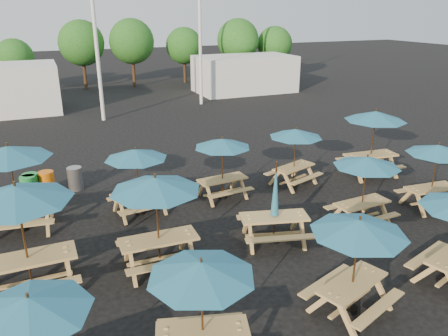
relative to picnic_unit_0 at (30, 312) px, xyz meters
name	(u,v)px	position (x,y,z in m)	size (l,w,h in m)	color
ground	(244,219)	(5.58, 4.59, -1.75)	(120.00, 120.00, 0.00)	black
picnic_unit_0	(30,312)	(0.00, 0.00, 0.00)	(1.96, 1.96, 2.03)	tan
picnic_unit_1	(17,200)	(-0.18, 3.25, 0.43)	(2.29, 2.29, 2.52)	tan
picnic_unit_2	(9,157)	(-0.45, 6.41, 0.40)	(2.46, 2.46, 2.48)	tan
picnic_unit_3	(201,276)	(2.57, -0.12, 0.02)	(2.25, 2.25, 2.05)	tan
picnic_unit_4	(156,190)	(2.65, 3.09, 0.26)	(2.10, 2.10, 2.33)	tan
picnic_unit_5	(136,158)	(2.85, 6.17, 0.02)	(2.06, 2.06, 2.05)	tan
picnic_unit_6	(359,232)	(5.81, -0.01, 0.07)	(2.39, 2.39, 2.11)	tan
picnic_unit_7	(275,210)	(5.75, 3.11, -0.83)	(2.10, 1.94, 2.25)	tan
picnic_unit_8	(222,147)	(5.61, 6.29, 0.00)	(1.96, 1.96, 2.03)	tan
picnic_unit_10	(367,166)	(8.55, 3.03, 0.03)	(1.95, 1.95, 2.06)	tan
picnic_unit_11	(296,136)	(8.33, 6.36, 0.01)	(2.30, 2.30, 2.03)	tan
picnic_unit_13	(438,153)	(11.24, 3.09, 0.03)	(1.97, 1.97, 2.06)	tan
picnic_unit_14	(375,120)	(11.43, 6.07, 0.36)	(2.35, 2.35, 2.44)	tan
waste_bin_0	(31,185)	(-0.14, 8.79, -1.35)	(0.49, 0.49, 0.79)	#1A9037
waste_bin_1	(29,188)	(-0.21, 8.58, -1.35)	(0.49, 0.49, 0.79)	#1A9037
waste_bin_2	(47,183)	(0.35, 8.81, -1.35)	(0.49, 0.49, 0.79)	#D9640C
waste_bin_3	(75,178)	(1.25, 8.86, -1.35)	(0.49, 0.49, 0.79)	gray
mast_0	(93,5)	(3.58, 18.59, 4.25)	(0.20, 0.20, 12.00)	silver
mast_1	(200,5)	(10.08, 20.59, 4.25)	(0.20, 0.20, 12.00)	silver
event_tent_1	(244,74)	(14.58, 23.59, -0.45)	(7.00, 4.00, 2.60)	silver
tree_2	(14,58)	(-0.81, 28.24, 0.87)	(2.59, 2.59, 3.93)	#382314
tree_3	(81,43)	(3.83, 29.30, 1.66)	(3.36, 3.36, 5.09)	#382314
tree_4	(132,41)	(7.48, 28.85, 1.71)	(3.41, 3.41, 5.17)	#382314
tree_5	(184,46)	(11.80, 29.26, 1.22)	(2.94, 2.94, 4.45)	#382314
tree_6	(238,40)	(15.81, 27.48, 1.68)	(3.38, 3.38, 5.13)	#382314
tree_7	(275,44)	(19.21, 27.51, 1.24)	(2.95, 2.95, 4.48)	#382314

